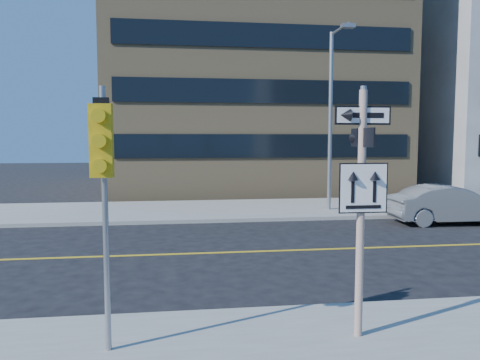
{
  "coord_description": "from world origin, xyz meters",
  "views": [
    {
      "loc": [
        -2.93,
        -9.63,
        3.37
      ],
      "look_at": [
        -1.09,
        4.0,
        2.17
      ],
      "focal_mm": 35.0,
      "sensor_mm": 36.0,
      "label": 1
    }
  ],
  "objects": [
    {
      "name": "ground",
      "position": [
        0.0,
        0.0,
        0.0
      ],
      "size": [
        120.0,
        120.0,
        0.0
      ],
      "primitive_type": "plane",
      "color": "black",
      "rests_on": "ground"
    },
    {
      "name": "sign_pole",
      "position": [
        0.0,
        -2.51,
        2.44
      ],
      "size": [
        0.92,
        0.92,
        4.06
      ],
      "color": "silver",
      "rests_on": "near_sidewalk"
    },
    {
      "name": "traffic_signal",
      "position": [
        -4.0,
        -2.66,
        3.03
      ],
      "size": [
        0.32,
        0.45,
        4.0
      ],
      "color": "gray",
      "rests_on": "near_sidewalk"
    },
    {
      "name": "parked_car_b",
      "position": [
        7.85,
        7.58,
        0.77
      ],
      "size": [
        1.83,
        4.76,
        1.55
      ],
      "primitive_type": "imported",
      "rotation": [
        0.0,
        0.0,
        1.53
      ],
      "color": "slate",
      "rests_on": "ground"
    },
    {
      "name": "streetlight_a",
      "position": [
        4.0,
        10.76,
        4.76
      ],
      "size": [
        0.55,
        2.25,
        8.0
      ],
      "color": "gray",
      "rests_on": "far_sidewalk"
    },
    {
      "name": "building_brick",
      "position": [
        2.0,
        25.0,
        9.0
      ],
      "size": [
        18.0,
        18.0,
        18.0
      ],
      "primitive_type": "cube",
      "color": "#A3875B",
      "rests_on": "ground"
    }
  ]
}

